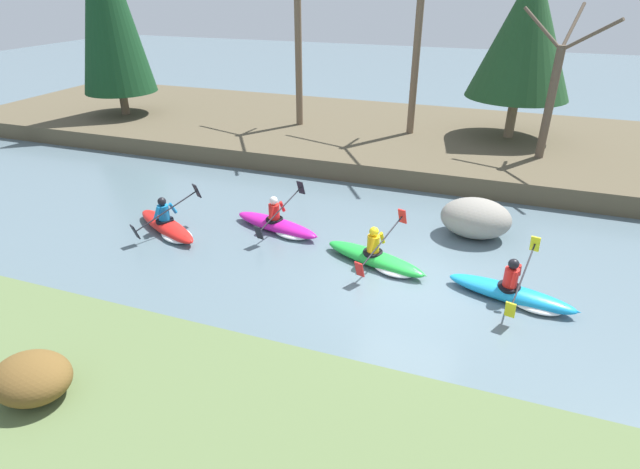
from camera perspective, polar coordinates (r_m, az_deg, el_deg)
name	(u,v)px	position (r m, az deg, el deg)	size (l,w,h in m)	color
ground_plane	(410,287)	(11.60, 10.30, -5.91)	(90.00, 90.00, 0.00)	slate
riverbank_far	(460,143)	(21.21, 15.69, 10.03)	(44.00, 9.70, 0.67)	brown
conifer_tree_left	(526,32)	(20.79, 22.52, 20.57)	(3.78, 3.78, 6.17)	#7A664C
bare_tree_upstream	(300,46)	(21.43, -2.35, 20.74)	(3.70, 3.66, 6.73)	brown
bare_tree_mid_upstream	(419,34)	(20.37, 11.27, 21.56)	(4.34, 4.29, 7.94)	brown
bare_tree_mid_downstream	(553,90)	(18.81, 25.11, 14.77)	(2.74, 2.71, 4.90)	brown
shrub_clump_nearest	(32,378)	(8.95, -30.06, -13.99)	(1.23, 1.03, 0.67)	brown
kayaker_lead	(516,294)	(11.63, 21.49, -6.31)	(2.79, 2.06, 1.20)	#1993D6
kayaker_middle	(378,259)	(12.19, 6.70, -2.77)	(2.76, 2.03, 1.20)	green
kayaker_trailing	(279,225)	(13.80, -4.66, 1.10)	(2.78, 2.05, 1.20)	#C61999
kayaker_far_back	(168,226)	(14.29, -16.94, 0.89)	(2.68, 1.93, 1.20)	red
boulder_midstream	(476,218)	(14.03, 17.36, 1.81)	(1.85, 1.45, 1.05)	gray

